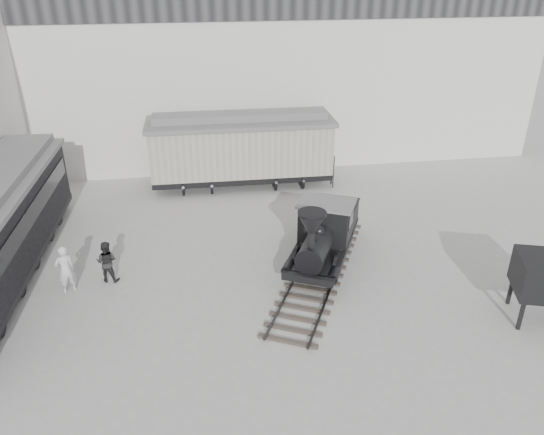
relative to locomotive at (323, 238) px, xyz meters
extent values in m
plane|color=#9E9E9B|center=(-2.01, -3.43, -1.17)|extent=(90.00, 90.00, 0.00)
cube|color=silver|center=(-2.01, 11.57, 4.33)|extent=(34.00, 2.40, 11.00)
cube|color=#373029|center=(-0.32, -0.64, -1.09)|extent=(5.74, 8.93, 0.16)
cube|color=#2D2D30|center=(-0.95, -0.33, -1.05)|extent=(4.06, 8.09, 0.06)
cube|color=#2D2D30|center=(0.31, -0.95, -1.05)|extent=(4.06, 8.09, 0.06)
cylinder|color=black|center=(-1.22, -0.74, -0.48)|extent=(0.58, 1.02, 1.08)
cylinder|color=black|center=(0.15, -1.41, -0.48)|extent=(0.58, 1.02, 1.08)
cylinder|color=black|center=(-0.65, 0.40, -0.48)|extent=(0.58, 1.02, 1.08)
cylinder|color=black|center=(0.71, -0.28, -0.48)|extent=(0.58, 1.02, 1.08)
cube|color=black|center=(-0.25, -0.51, -0.36)|extent=(3.31, 4.02, 0.27)
cylinder|color=black|center=(-0.55, -1.12, 0.26)|extent=(1.87, 2.45, 0.98)
cylinder|color=black|center=(-0.94, -1.91, 1.03)|extent=(0.34, 0.34, 0.59)
cone|color=black|center=(-0.94, -1.91, 1.66)|extent=(1.26, 1.26, 0.68)
sphere|color=black|center=(-0.38, -0.77, 0.73)|extent=(0.51, 0.51, 0.51)
cube|color=black|center=(0.14, 0.28, 0.53)|extent=(2.29, 2.03, 1.51)
cube|color=slate|center=(0.14, 0.28, 1.33)|extent=(2.56, 2.29, 0.08)
cube|color=black|center=(0.92, 1.86, -0.01)|extent=(2.44, 2.53, 0.88)
cylinder|color=black|center=(-4.61, 8.59, -0.77)|extent=(2.05, 0.84, 0.81)
cylinder|color=black|center=(0.07, 8.52, -0.77)|extent=(2.05, 0.84, 0.81)
cube|color=black|center=(-2.27, 8.56, -0.56)|extent=(9.20, 2.68, 0.31)
cube|color=#A09586|center=(-2.27, 8.56, 0.86)|extent=(9.20, 2.78, 2.55)
cube|color=slate|center=(-2.27, 8.56, 2.24)|extent=(9.51, 3.09, 0.20)
cube|color=slate|center=(-2.27, 8.56, 2.52)|extent=(8.77, 1.35, 0.37)
cylinder|color=black|center=(-11.99, 4.52, -0.78)|extent=(2.11, 0.86, 0.80)
cube|color=black|center=(-10.76, 1.07, 1.23)|extent=(0.39, 10.60, 0.71)
imported|color=silver|center=(-9.52, -0.41, -0.25)|extent=(0.81, 0.72, 1.85)
imported|color=#252526|center=(-8.16, 0.11, -0.36)|extent=(0.91, 0.78, 1.62)
cube|color=black|center=(5.35, -4.94, -0.65)|extent=(0.14, 0.14, 1.05)
cube|color=black|center=(5.80, -3.58, -0.65)|extent=(0.14, 0.14, 1.05)
camera|label=1|loc=(-4.74, -17.39, 9.80)|focal=35.00mm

